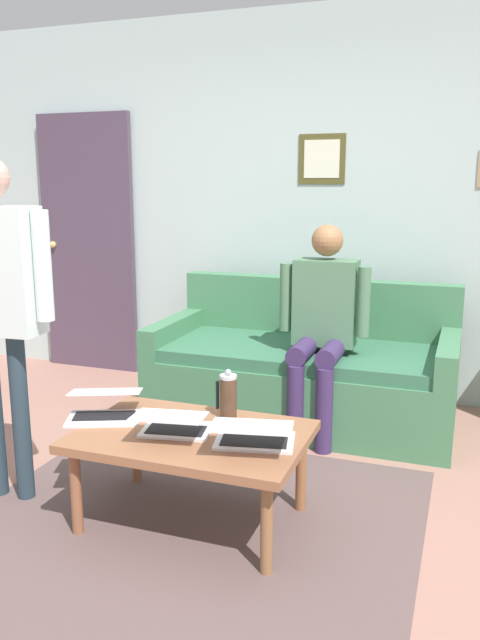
{
  "coord_description": "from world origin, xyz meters",
  "views": [
    {
      "loc": [
        -1.16,
        2.36,
        1.53
      ],
      "look_at": [
        -0.02,
        -0.8,
        0.8
      ],
      "focal_mm": 36.03,
      "sensor_mm": 36.0,
      "label": 1
    }
  ],
  "objects": [
    {
      "name": "coffee_table",
      "position": [
        -0.05,
        -0.09,
        0.39
      ],
      "size": [
        1.02,
        0.68,
        0.44
      ],
      "color": "#905C3E",
      "rests_on": "ground_plane"
    },
    {
      "name": "couch",
      "position": [
        -0.19,
        -1.56,
        0.3
      ],
      "size": [
        1.9,
        0.9,
        0.88
      ],
      "color": "#407751",
      "rests_on": "ground_plane"
    },
    {
      "name": "laptop_left",
      "position": [
        0.01,
        -0.04,
        0.48
      ],
      "size": [
        0.36,
        0.38,
        0.13
      ],
      "color": "silver",
      "rests_on": "coffee_table"
    },
    {
      "name": "area_rug",
      "position": [
        -0.05,
        0.01,
        0.0
      ],
      "size": [
        2.03,
        1.98,
        0.01
      ],
      "primitive_type": "cube",
      "color": "brown",
      "rests_on": "ground_plane"
    },
    {
      "name": "interior_door",
      "position": [
        1.76,
        -2.11,
        1.02
      ],
      "size": [
        0.82,
        0.09,
        2.05
      ],
      "color": "#4C3B4E",
      "rests_on": "ground_plane"
    },
    {
      "name": "french_press",
      "position": [
        -0.14,
        -0.31,
        0.54
      ],
      "size": [
        0.1,
        0.08,
        0.24
      ],
      "color": "#4C3323",
      "rests_on": "coffee_table"
    },
    {
      "name": "back_wall",
      "position": [
        0.0,
        -2.2,
        1.35
      ],
      "size": [
        7.04,
        0.11,
        2.7
      ],
      "color": "#B0C5C3",
      "rests_on": "ground_plane"
    },
    {
      "name": "laptop_center",
      "position": [
        -0.36,
        -0.04,
        0.48
      ],
      "size": [
        0.4,
        0.42,
        0.14
      ],
      "color": "silver",
      "rests_on": "coffee_table"
    },
    {
      "name": "laptop_right",
      "position": [
        0.42,
        -0.12,
        0.48
      ],
      "size": [
        0.42,
        0.4,
        0.13
      ],
      "color": "silver",
      "rests_on": "coffee_table"
    },
    {
      "name": "ground_plane",
      "position": [
        0.0,
        0.0,
        0.0
      ],
      "size": [
        7.68,
        7.68,
        0.0
      ],
      "primitive_type": "plane",
      "color": "#9D6D5E"
    },
    {
      "name": "person_seated",
      "position": [
        -0.35,
        -1.33,
        0.73
      ],
      "size": [
        0.55,
        0.51,
        1.28
      ],
      "color": "#392852",
      "rests_on": "ground_plane"
    }
  ]
}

